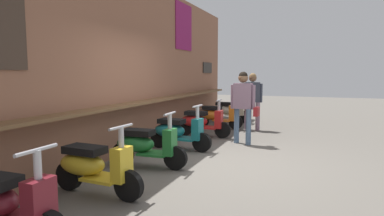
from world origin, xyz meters
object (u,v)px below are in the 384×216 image
scooter_teal (177,131)px  shopper_browsing (244,100)px  shopper_with_handbag (252,96)px  scooter_red (200,122)px  scooter_green (144,145)px  scooter_cream (228,110)px  scooter_yellow (92,166)px  scooter_maroon (1,204)px  scooter_orange (216,115)px

scooter_teal → shopper_browsing: 1.71m
shopper_with_handbag → scooter_red: bearing=-51.0°
scooter_teal → shopper_with_handbag: shopper_with_handbag is taller
shopper_with_handbag → scooter_green: bearing=-29.6°
scooter_teal → scooter_cream: bearing=93.2°
scooter_cream → scooter_green: bearing=-86.4°
scooter_teal → scooter_cream: size_ratio=1.00×
scooter_yellow → scooter_cream: bearing=93.2°
scooter_maroon → shopper_browsing: size_ratio=0.85×
scooter_green → shopper_browsing: 2.79m
scooter_green → scooter_teal: size_ratio=1.00×
scooter_green → scooter_teal: bearing=87.3°
scooter_yellow → shopper_with_handbag: (5.78, -1.02, 0.59)m
scooter_cream → scooter_red: bearing=-86.4°
scooter_red → scooter_cream: size_ratio=1.00×
scooter_maroon → scooter_green: size_ratio=1.00×
scooter_red → shopper_with_handbag: size_ratio=0.87×
scooter_teal → shopper_with_handbag: size_ratio=0.87×
scooter_maroon → shopper_browsing: shopper_browsing is taller
scooter_yellow → scooter_teal: bearing=93.2°
scooter_yellow → scooter_orange: size_ratio=1.00×
scooter_green → shopper_browsing: bearing=61.1°
scooter_teal → scooter_cream: 4.21m
scooter_maroon → scooter_yellow: bearing=90.0°
shopper_browsing → scooter_orange: bearing=35.2°
scooter_maroon → scooter_cream: bearing=90.0°
scooter_maroon → scooter_red: same height
scooter_yellow → scooter_red: same height
shopper_with_handbag → shopper_browsing: bearing=-11.1°
scooter_orange → scooter_cream: same height
scooter_teal → shopper_with_handbag: 3.21m
scooter_teal → shopper_browsing: size_ratio=0.85×
scooter_orange → scooter_cream: 1.36m
scooter_cream → shopper_with_handbag: size_ratio=0.87×
scooter_red → scooter_maroon: bearing=-92.1°
scooter_red → scooter_orange: same height
scooter_green → scooter_red: bearing=87.3°
scooter_teal → scooter_orange: bearing=93.2°
scooter_maroon → shopper_with_handbag: bearing=81.9°
scooter_maroon → scooter_orange: size_ratio=1.00×
scooter_red → scooter_orange: (1.35, -0.00, 0.00)m
scooter_maroon → scooter_green: 2.75m
scooter_green → scooter_cream: same height
scooter_yellow → scooter_red: (4.30, 0.00, 0.00)m
scooter_maroon → shopper_browsing: bearing=77.0°
scooter_yellow → shopper_browsing: 4.07m
scooter_maroon → scooter_green: same height
shopper_with_handbag → shopper_browsing: size_ratio=0.98×
scooter_teal → scooter_red: bearing=93.2°
scooter_yellow → scooter_red: 4.30m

